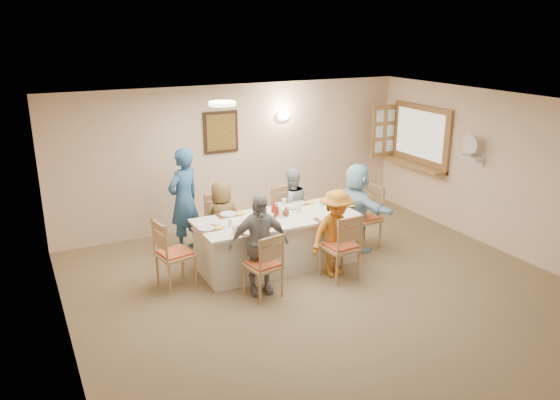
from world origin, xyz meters
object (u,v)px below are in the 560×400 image
chair_back_left (220,225)px  desk_fan (472,149)px  diner_front_left (259,244)px  diner_back_right (291,206)px  diner_front_right (336,233)px  chair_front_right (340,245)px  dining_table (277,241)px  serving_hatch (421,137)px  diner_right_end (357,207)px  chair_back_right (288,215)px  chair_right_end (363,217)px  condiment_ketchup (274,209)px  caregiver (184,200)px  diner_back_left (222,219)px  chair_left_end (175,253)px  chair_front_left (263,264)px

chair_back_left → desk_fan: bearing=-9.1°
chair_back_left → diner_front_left: diner_front_left is taller
diner_back_right → diner_front_right: (0.00, -1.36, 0.01)m
chair_front_right → dining_table: bearing=-57.7°
dining_table → diner_front_right: diner_front_right is taller
serving_hatch → diner_back_right: 2.96m
diner_right_end → diner_front_left: bearing=103.5°
chair_back_right → chair_right_end: (0.95, -0.80, 0.06)m
dining_table → chair_right_end: 1.56m
chair_right_end → diner_front_right: diner_front_right is taller
chair_back_right → diner_back_right: bearing=-101.5°
desk_fan → chair_back_right: bearing=155.4°
diner_front_left → condiment_ketchup: bearing=59.2°
desk_fan → diner_front_left: size_ratio=0.22×
chair_back_right → diner_front_right: diner_front_right is taller
chair_front_right → caregiver: bearing=-54.3°
chair_back_left → diner_front_right: 1.91m
diner_back_left → caregiver: caregiver is taller
serving_hatch → dining_table: 3.71m
chair_right_end → condiment_ketchup: 1.63m
serving_hatch → caregiver: 4.52m
chair_right_end → diner_back_left: diner_back_left is taller
diner_back_right → chair_back_left: bearing=-3.9°
serving_hatch → desk_fan: size_ratio=5.00×
chair_left_end → diner_right_end: size_ratio=0.69×
chair_left_end → diner_front_right: diner_front_right is taller
chair_back_left → caregiver: size_ratio=0.55×
chair_back_left → condiment_ketchup: bearing=-45.5°
dining_table → diner_front_left: 0.96m
diner_back_left → condiment_ketchup: (0.56, -0.66, 0.27)m
chair_front_left → chair_front_right: size_ratio=0.92×
dining_table → diner_back_left: bearing=131.4°
chair_front_left → condiment_ketchup: size_ratio=3.87×
serving_hatch → diner_back_left: (-4.02, -0.23, -0.90)m
desk_fan → serving_hatch: bearing=85.3°
condiment_ketchup → desk_fan: bearing=-7.9°
caregiver → diner_front_right: bearing=103.5°
chair_back_left → chair_left_end: size_ratio=0.95×
chair_back_left → condiment_ketchup: condiment_ketchup is taller
diner_front_left → diner_front_right: diner_front_left is taller
dining_table → diner_front_right: bearing=-48.6°
diner_back_left → diner_right_end: (2.02, -0.68, 0.10)m
diner_right_end → desk_fan: bearing=-108.3°
chair_front_left → chair_right_end: 2.29m
diner_back_left → diner_front_left: size_ratio=0.87×
chair_back_right → diner_front_left: diner_front_left is taller
diner_right_end → chair_front_right: bearing=129.2°
chair_left_end → serving_hatch: bearing=-90.0°
diner_front_right → caregiver: size_ratio=0.76×
chair_back_right → condiment_ketchup: (-0.64, -0.78, 0.43)m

